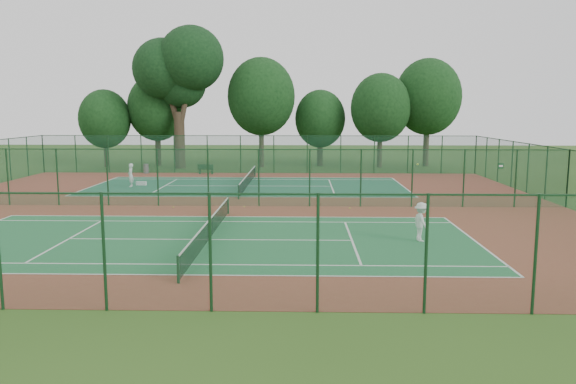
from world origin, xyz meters
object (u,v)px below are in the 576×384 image
(big_tree, at_px, (179,68))
(player_far, at_px, (131,175))
(bench, at_px, (206,169))
(player_near, at_px, (421,222))
(trash_bin, at_px, (146,169))
(kit_bag, at_px, (141,183))

(big_tree, bearing_deg, player_far, -93.56)
(player_far, distance_m, bench, 9.67)
(player_near, bearing_deg, trash_bin, 22.72)
(player_near, xyz_separation_m, big_tree, (-17.44, 31.43, 8.99))
(player_near, xyz_separation_m, player_far, (-18.31, 17.39, 0.01))
(kit_bag, bearing_deg, bench, 71.11)
(bench, bearing_deg, player_far, -110.30)
(player_far, xyz_separation_m, trash_bin, (-1.36, 9.10, -0.46))
(trash_bin, bearing_deg, big_tree, 65.64)
(player_far, height_order, trash_bin, player_far)
(player_near, xyz_separation_m, trash_bin, (-19.68, 26.49, -0.44))
(kit_bag, bearing_deg, trash_bin, 109.50)
(player_near, distance_m, player_far, 25.26)
(trash_bin, xyz_separation_m, kit_bag, (1.90, -8.21, -0.29))
(bench, distance_m, big_tree, 11.33)
(big_tree, bearing_deg, bench, -57.91)
(player_far, relative_size, bench, 1.18)
(trash_bin, distance_m, bench, 5.61)
(player_near, distance_m, big_tree, 37.05)
(player_near, distance_m, trash_bin, 33.00)
(trash_bin, xyz_separation_m, big_tree, (2.24, 4.94, 9.43))
(bench, bearing_deg, kit_bag, -109.69)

